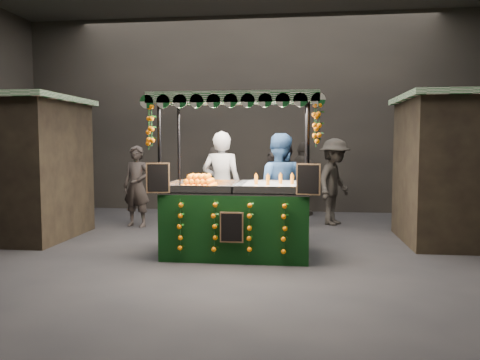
# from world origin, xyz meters

# --- Properties ---
(ground) EXTENTS (12.00, 12.00, 0.00)m
(ground) POSITION_xyz_m (0.00, 0.00, 0.00)
(ground) COLOR black
(ground) RESTS_ON ground
(market_hall) EXTENTS (12.10, 10.10, 5.05)m
(market_hall) POSITION_xyz_m (0.00, 0.00, 3.38)
(market_hall) COLOR black
(market_hall) RESTS_ON ground
(juice_stall) EXTENTS (2.56, 1.50, 2.48)m
(juice_stall) POSITION_xyz_m (0.20, 0.08, 0.77)
(juice_stall) COLOR black
(juice_stall) RESTS_ON ground
(vendor_grey) EXTENTS (0.75, 0.53, 1.96)m
(vendor_grey) POSITION_xyz_m (-0.23, 1.20, 0.98)
(vendor_grey) COLOR slate
(vendor_grey) RESTS_ON ground
(vendor_blue) EXTENTS (0.99, 0.80, 1.92)m
(vendor_blue) POSITION_xyz_m (0.79, 1.09, 0.96)
(vendor_blue) COLOR navy
(vendor_blue) RESTS_ON ground
(shopper_0) EXTENTS (0.69, 0.53, 1.70)m
(shopper_0) POSITION_xyz_m (-2.23, 2.38, 0.85)
(shopper_0) COLOR #2C2624
(shopper_0) RESTS_ON ground
(shopper_1) EXTENTS (1.00, 0.85, 1.82)m
(shopper_1) POSITION_xyz_m (0.88, 2.02, 0.91)
(shopper_1) COLOR black
(shopper_1) RESTS_ON ground
(shopper_2) EXTENTS (1.11, 0.94, 1.79)m
(shopper_2) POSITION_xyz_m (1.27, 4.35, 0.89)
(shopper_2) COLOR #292521
(shopper_2) RESTS_ON ground
(shopper_3) EXTENTS (1.16, 1.38, 1.85)m
(shopper_3) POSITION_xyz_m (1.91, 3.12, 0.93)
(shopper_3) COLOR black
(shopper_3) RESTS_ON ground
(shopper_4) EXTENTS (1.00, 0.92, 1.71)m
(shopper_4) POSITION_xyz_m (-0.65, 3.35, 0.86)
(shopper_4) COLOR black
(shopper_4) RESTS_ON ground
(shopper_5) EXTENTS (1.17, 1.41, 1.52)m
(shopper_5) POSITION_xyz_m (4.08, 3.05, 0.76)
(shopper_5) COLOR #2D2624
(shopper_5) RESTS_ON ground
(shopper_6) EXTENTS (0.50, 0.64, 1.54)m
(shopper_6) POSITION_xyz_m (0.47, 4.60, 0.77)
(shopper_6) COLOR black
(shopper_6) RESTS_ON ground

